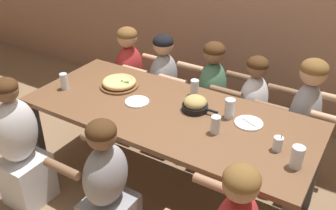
# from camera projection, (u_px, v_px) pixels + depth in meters

# --- Properties ---
(ground_plane) EXTENTS (18.00, 18.00, 0.00)m
(ground_plane) POSITION_uv_depth(u_px,v_px,m) (168.00, 189.00, 3.26)
(ground_plane) COLOR #896B4C
(ground_plane) RESTS_ON ground
(dining_table) EXTENTS (2.26, 0.96, 0.80)m
(dining_table) POSITION_uv_depth(u_px,v_px,m) (168.00, 119.00, 2.90)
(dining_table) COLOR brown
(dining_table) RESTS_ON ground
(pizza_board_main) EXTENTS (0.33, 0.33, 0.06)m
(pizza_board_main) POSITION_uv_depth(u_px,v_px,m) (119.00, 83.00, 3.20)
(pizza_board_main) COLOR brown
(pizza_board_main) RESTS_ON dining_table
(skillet_bowl) EXTENTS (0.29, 0.20, 0.12)m
(skillet_bowl) POSITION_uv_depth(u_px,v_px,m) (195.00, 104.00, 2.85)
(skillet_bowl) COLOR black
(skillet_bowl) RESTS_ON dining_table
(empty_plate_a) EXTENTS (0.21, 0.21, 0.02)m
(empty_plate_a) POSITION_uv_depth(u_px,v_px,m) (249.00, 123.00, 2.70)
(empty_plate_a) COLOR white
(empty_plate_a) RESTS_ON dining_table
(empty_plate_b) EXTENTS (0.19, 0.19, 0.02)m
(empty_plate_b) POSITION_uv_depth(u_px,v_px,m) (137.00, 102.00, 2.97)
(empty_plate_b) COLOR white
(empty_plate_b) RESTS_ON dining_table
(cocktail_glass_blue) EXTENTS (0.07, 0.07, 0.12)m
(cocktail_glass_blue) POSITION_uv_depth(u_px,v_px,m) (278.00, 144.00, 2.41)
(cocktail_glass_blue) COLOR silver
(cocktail_glass_blue) RESTS_ON dining_table
(drinking_glass_a) EXTENTS (0.07, 0.07, 0.13)m
(drinking_glass_a) POSITION_uv_depth(u_px,v_px,m) (195.00, 88.00, 3.05)
(drinking_glass_a) COLOR silver
(drinking_glass_a) RESTS_ON dining_table
(drinking_glass_b) EXTENTS (0.08, 0.08, 0.15)m
(drinking_glass_b) POSITION_uv_depth(u_px,v_px,m) (297.00, 158.00, 2.26)
(drinking_glass_b) COLOR silver
(drinking_glass_b) RESTS_ON dining_table
(drinking_glass_c) EXTENTS (0.06, 0.06, 0.14)m
(drinking_glass_c) POSITION_uv_depth(u_px,v_px,m) (64.00, 82.00, 3.15)
(drinking_glass_c) COLOR silver
(drinking_glass_c) RESTS_ON dining_table
(drinking_glass_d) EXTENTS (0.08, 0.08, 0.15)m
(drinking_glass_d) POSITION_uv_depth(u_px,v_px,m) (229.00, 110.00, 2.75)
(drinking_glass_d) COLOR silver
(drinking_glass_d) RESTS_ON dining_table
(drinking_glass_e) EXTENTS (0.07, 0.07, 0.13)m
(drinking_glass_e) POSITION_uv_depth(u_px,v_px,m) (215.00, 126.00, 2.58)
(drinking_glass_e) COLOR silver
(drinking_glass_e) RESTS_ON dining_table
(diner_far_midleft) EXTENTS (0.51, 0.40, 1.10)m
(diner_far_midleft) POSITION_uv_depth(u_px,v_px,m) (164.00, 92.00, 3.74)
(diner_far_midleft) COLOR #99999E
(diner_far_midleft) RESTS_ON ground
(diner_far_center) EXTENTS (0.51, 0.40, 1.14)m
(diner_far_center) POSITION_uv_depth(u_px,v_px,m) (211.00, 105.00, 3.50)
(diner_far_center) COLOR #477556
(diner_far_center) RESTS_ON ground
(diner_near_center) EXTENTS (0.51, 0.40, 1.07)m
(diner_near_center) POSITION_uv_depth(u_px,v_px,m) (107.00, 193.00, 2.53)
(diner_near_center) COLOR #99999E
(diner_near_center) RESTS_ON ground
(diner_far_left) EXTENTS (0.51, 0.40, 1.10)m
(diner_far_left) POSITION_uv_depth(u_px,v_px,m) (130.00, 82.00, 3.93)
(diner_far_left) COLOR #B22D2D
(diner_far_left) RESTS_ON ground
(diner_near_left) EXTENTS (0.51, 0.40, 1.13)m
(diner_near_left) POSITION_uv_depth(u_px,v_px,m) (20.00, 149.00, 2.91)
(diner_near_left) COLOR silver
(diner_near_left) RESTS_ON ground
(diner_far_midright) EXTENTS (0.51, 0.40, 1.09)m
(diner_far_midright) POSITION_uv_depth(u_px,v_px,m) (251.00, 119.00, 3.33)
(diner_far_midright) COLOR silver
(diner_far_midright) RESTS_ON ground
(diner_far_right) EXTENTS (0.51, 0.40, 1.17)m
(diner_far_right) POSITION_uv_depth(u_px,v_px,m) (302.00, 128.00, 3.11)
(diner_far_right) COLOR #99999E
(diner_far_right) RESTS_ON ground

